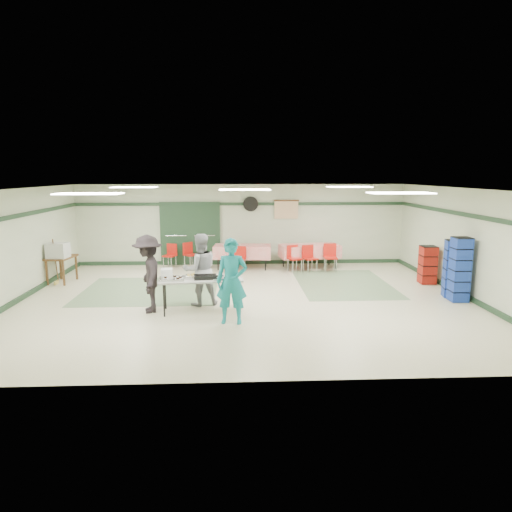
{
  "coord_description": "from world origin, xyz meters",
  "views": [
    {
      "loc": [
        -0.26,
        -10.84,
        3.06
      ],
      "look_at": [
        0.25,
        -0.3,
        1.14
      ],
      "focal_mm": 32.0,
      "sensor_mm": 36.0,
      "label": 1
    }
  ],
  "objects_px": {
    "volunteer_dark": "(148,274)",
    "printer_table": "(61,260)",
    "crate_stack_blue_b": "(452,269)",
    "broom": "(56,261)",
    "dining_table_a": "(310,251)",
    "chair_loose_a": "(189,252)",
    "volunteer_teal": "(232,281)",
    "dining_table_b": "(242,251)",
    "chair_d": "(240,257)",
    "volunteer_grey": "(200,270)",
    "serving_table": "(201,280)",
    "chair_b": "(294,256)",
    "office_printer": "(58,250)",
    "chair_a": "(309,256)",
    "crate_stack_blue_a": "(460,270)",
    "chair_c": "(330,255)",
    "crate_stack_red": "(428,265)",
    "chair_loose_b": "(171,253)"
  },
  "relations": [
    {
      "from": "volunteer_dark",
      "to": "printer_table",
      "type": "height_order",
      "value": "volunteer_dark"
    },
    {
      "from": "crate_stack_blue_b",
      "to": "broom",
      "type": "height_order",
      "value": "crate_stack_blue_b"
    },
    {
      "from": "dining_table_a",
      "to": "chair_loose_a",
      "type": "relative_size",
      "value": 2.47
    },
    {
      "from": "volunteer_teal",
      "to": "broom",
      "type": "relative_size",
      "value": 1.39
    },
    {
      "from": "dining_table_b",
      "to": "dining_table_a",
      "type": "bearing_deg",
      "value": 5.25
    },
    {
      "from": "dining_table_b",
      "to": "crate_stack_blue_b",
      "type": "distance_m",
      "value": 6.37
    },
    {
      "from": "chair_d",
      "to": "broom",
      "type": "xyz_separation_m",
      "value": [
        -5.14,
        -1.31,
        0.16
      ]
    },
    {
      "from": "chair_d",
      "to": "printer_table",
      "type": "xyz_separation_m",
      "value": [
        -5.06,
        -1.11,
        0.15
      ]
    },
    {
      "from": "crate_stack_blue_b",
      "to": "volunteer_teal",
      "type": "bearing_deg",
      "value": -162.26
    },
    {
      "from": "volunteer_teal",
      "to": "broom",
      "type": "xyz_separation_m",
      "value": [
        -4.92,
        3.6,
        -0.22
      ]
    },
    {
      "from": "volunteer_grey",
      "to": "printer_table",
      "type": "relative_size",
      "value": 1.71
    },
    {
      "from": "serving_table",
      "to": "volunteer_grey",
      "type": "relative_size",
      "value": 1.13
    },
    {
      "from": "chair_b",
      "to": "dining_table_a",
      "type": "bearing_deg",
      "value": 22.16
    },
    {
      "from": "serving_table",
      "to": "office_printer",
      "type": "height_order",
      "value": "office_printer"
    },
    {
      "from": "volunteer_grey",
      "to": "dining_table_b",
      "type": "distance_m",
      "value": 4.28
    },
    {
      "from": "chair_a",
      "to": "crate_stack_blue_b",
      "type": "bearing_deg",
      "value": -65.33
    },
    {
      "from": "dining_table_b",
      "to": "chair_loose_a",
      "type": "bearing_deg",
      "value": 174.72
    },
    {
      "from": "crate_stack_blue_b",
      "to": "chair_d",
      "type": "bearing_deg",
      "value": 148.86
    },
    {
      "from": "office_printer",
      "to": "volunteer_teal",
      "type": "bearing_deg",
      "value": -31.95
    },
    {
      "from": "dining_table_a",
      "to": "chair_b",
      "type": "relative_size",
      "value": 2.4
    },
    {
      "from": "crate_stack_blue_a",
      "to": "office_printer",
      "type": "distance_m",
      "value": 10.55
    },
    {
      "from": "chair_b",
      "to": "crate_stack_blue_b",
      "type": "bearing_deg",
      "value": -63.36
    },
    {
      "from": "serving_table",
      "to": "chair_a",
      "type": "distance_m",
      "value": 5.12
    },
    {
      "from": "serving_table",
      "to": "office_printer",
      "type": "xyz_separation_m",
      "value": [
        -4.14,
        2.78,
        0.24
      ]
    },
    {
      "from": "crate_stack_blue_a",
      "to": "chair_d",
      "type": "bearing_deg",
      "value": 145.92
    },
    {
      "from": "chair_c",
      "to": "printer_table",
      "type": "xyz_separation_m",
      "value": [
        -7.91,
        -1.12,
        0.11
      ]
    },
    {
      "from": "dining_table_b",
      "to": "broom",
      "type": "height_order",
      "value": "broom"
    },
    {
      "from": "serving_table",
      "to": "chair_a",
      "type": "xyz_separation_m",
      "value": [
        3.1,
        4.07,
        -0.21
      ]
    },
    {
      "from": "printer_table",
      "to": "chair_b",
      "type": "bearing_deg",
      "value": 16.43
    },
    {
      "from": "chair_c",
      "to": "crate_stack_red",
      "type": "distance_m",
      "value": 2.96
    },
    {
      "from": "chair_b",
      "to": "chair_c",
      "type": "height_order",
      "value": "chair_c"
    },
    {
      "from": "office_printer",
      "to": "volunteer_dark",
      "type": "bearing_deg",
      "value": -37.85
    },
    {
      "from": "chair_loose_b",
      "to": "chair_a",
      "type": "bearing_deg",
      "value": 12.79
    },
    {
      "from": "chair_c",
      "to": "volunteer_grey",
      "type": "bearing_deg",
      "value": -133.61
    },
    {
      "from": "crate_stack_red",
      "to": "crate_stack_blue_b",
      "type": "xyz_separation_m",
      "value": [
        0.0,
        -1.42,
        0.19
      ]
    },
    {
      "from": "dining_table_a",
      "to": "crate_stack_blue_a",
      "type": "distance_m",
      "value": 5.07
    },
    {
      "from": "crate_stack_blue_b",
      "to": "volunteer_grey",
      "type": "bearing_deg",
      "value": -176.31
    },
    {
      "from": "volunteer_teal",
      "to": "dining_table_b",
      "type": "relative_size",
      "value": 0.94
    },
    {
      "from": "chair_loose_a",
      "to": "chair_loose_b",
      "type": "bearing_deg",
      "value": 143.12
    },
    {
      "from": "crate_stack_blue_a",
      "to": "chair_b",
      "type": "bearing_deg",
      "value": 135.02
    },
    {
      "from": "serving_table",
      "to": "printer_table",
      "type": "relative_size",
      "value": 1.93
    },
    {
      "from": "chair_loose_b",
      "to": "printer_table",
      "type": "distance_m",
      "value": 3.42
    },
    {
      "from": "chair_loose_a",
      "to": "broom",
      "type": "distance_m",
      "value": 4.13
    },
    {
      "from": "chair_a",
      "to": "office_printer",
      "type": "xyz_separation_m",
      "value": [
        -7.24,
        -1.29,
        0.44
      ]
    },
    {
      "from": "chair_b",
      "to": "chair_c",
      "type": "xyz_separation_m",
      "value": [
        1.16,
        0.01,
        0.03
      ]
    },
    {
      "from": "volunteer_grey",
      "to": "volunteer_dark",
      "type": "height_order",
      "value": "volunteer_dark"
    },
    {
      "from": "volunteer_grey",
      "to": "dining_table_a",
      "type": "relative_size",
      "value": 0.84
    },
    {
      "from": "chair_b",
      "to": "chair_loose_a",
      "type": "relative_size",
      "value": 1.03
    },
    {
      "from": "chair_c",
      "to": "chair_loose_a",
      "type": "distance_m",
      "value": 4.59
    },
    {
      "from": "volunteer_dark",
      "to": "dining_table_b",
      "type": "relative_size",
      "value": 0.92
    }
  ]
}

